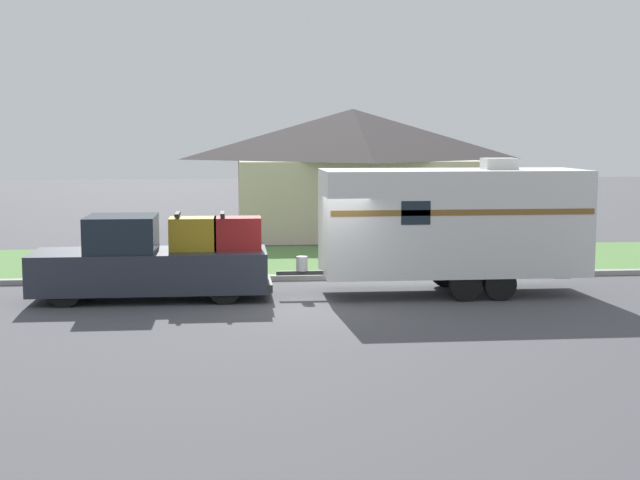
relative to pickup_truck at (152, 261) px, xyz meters
The scene contains 7 objects.
ground_plane 4.20m from the pickup_truck, 17.79° to the right, with size 120.00×120.00×0.00m, color #47474C.
curb_strip 4.71m from the pickup_truck, 32.62° to the left, with size 80.00×0.30×0.14m.
lawn_strip 7.34m from the pickup_truck, 57.59° to the left, with size 80.00×7.00×0.03m.
house_across_street 15.55m from the pickup_truck, 63.87° to the left, with size 9.86×7.72×5.00m.
pickup_truck is the anchor object (origin of this frame).
travel_trailer 7.47m from the pickup_truck, ahead, with size 7.66×2.32×3.40m.
mailbox 11.58m from the pickup_truck, 18.29° to the left, with size 0.48×0.20×1.23m.
Camera 1 is at (-2.00, -20.42, 4.00)m, focal length 50.00 mm.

